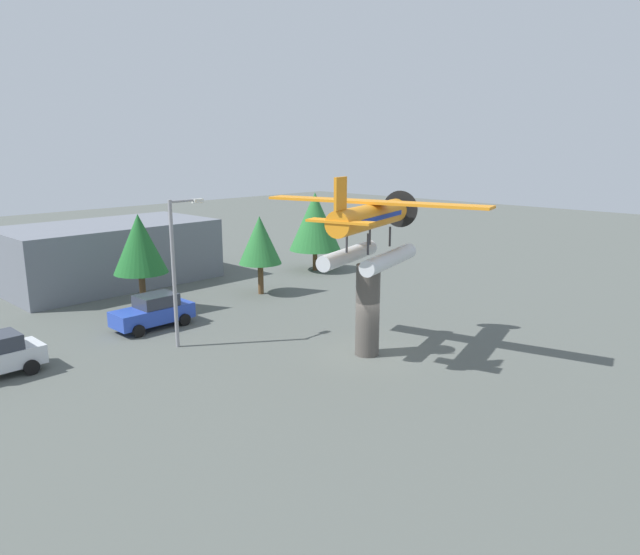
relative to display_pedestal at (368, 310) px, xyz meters
name	(u,v)px	position (x,y,z in m)	size (l,w,h in m)	color
ground_plane	(367,354)	(0.00, 0.00, -2.11)	(140.00, 140.00, 0.00)	#515651
display_pedestal	(368,310)	(0.00, 0.00, 0.00)	(1.10, 1.10, 4.22)	#4C4742
floatplane_monument	(370,227)	(0.13, 0.03, 3.78)	(7.18, 10.34, 4.00)	silver
car_mid_blue	(154,311)	(-4.64, 10.73, -1.23)	(4.20, 2.02, 1.76)	#2847B7
streetlight_primary	(177,262)	(-5.27, 7.18, 2.02)	(1.84, 0.28, 7.02)	gray
storefront_building	(109,254)	(-1.36, 22.00, -0.01)	(13.72, 7.65, 4.20)	slate
tree_east	(139,244)	(-3.52, 13.76, 1.87)	(3.04, 3.04, 5.69)	brown
tree_center_back	(260,240)	(3.95, 12.11, 1.40)	(2.76, 2.76, 5.07)	brown
tree_far_east	(315,221)	(11.63, 14.68, 1.68)	(3.94, 3.94, 5.99)	brown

